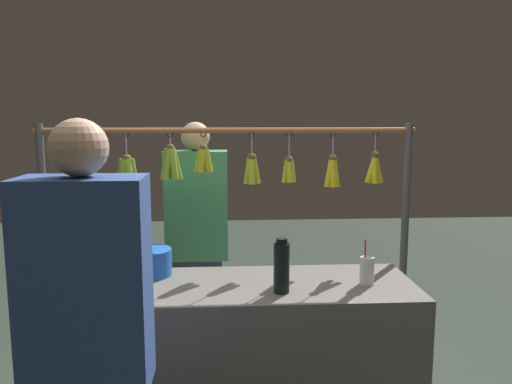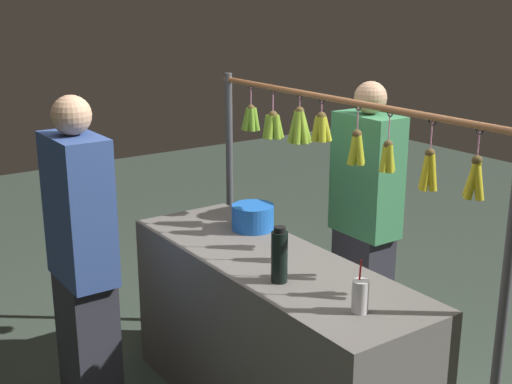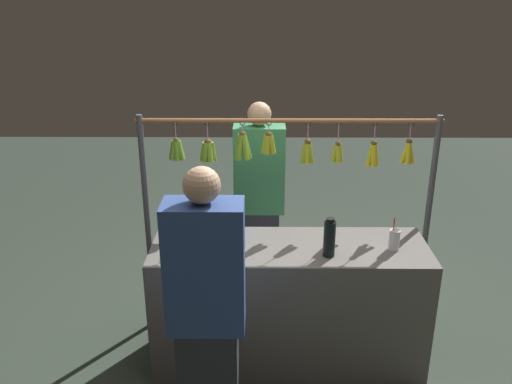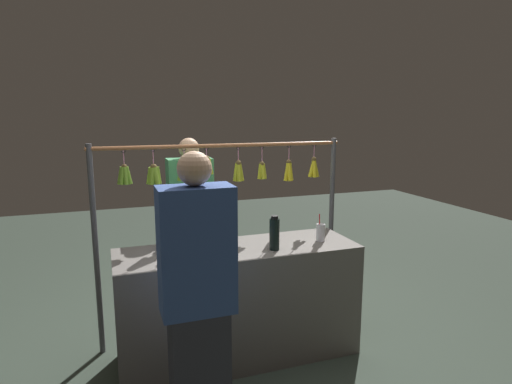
{
  "view_description": "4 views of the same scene",
  "coord_description": "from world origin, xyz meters",
  "views": [
    {
      "loc": [
        0.02,
        2.42,
        1.72
      ],
      "look_at": [
        -0.13,
        0.0,
        1.37
      ],
      "focal_mm": 35.1,
      "sensor_mm": 36.0,
      "label": 1
    },
    {
      "loc": [
        -2.56,
        1.87,
        2.17
      ],
      "look_at": [
        0.14,
        0.0,
        1.22
      ],
      "focal_mm": 47.8,
      "sensor_mm": 36.0,
      "label": 2
    },
    {
      "loc": [
        0.2,
        3.24,
        2.55
      ],
      "look_at": [
        0.23,
        0.0,
        1.29
      ],
      "focal_mm": 37.84,
      "sensor_mm": 36.0,
      "label": 3
    },
    {
      "loc": [
        0.93,
        3.04,
        1.92
      ],
      "look_at": [
        -0.14,
        0.0,
        1.33
      ],
      "focal_mm": 30.17,
      "sensor_mm": 36.0,
      "label": 4
    }
  ],
  "objects": [
    {
      "name": "water_bottle",
      "position": [
        -0.24,
        0.13,
        1.03
      ],
      "size": [
        0.08,
        0.08,
        0.27
      ],
      "color": "black",
      "rests_on": "market_counter"
    },
    {
      "name": "display_rack",
      "position": [
        0.05,
        -0.42,
        1.26
      ],
      "size": [
        2.14,
        0.13,
        1.7
      ],
      "color": "#4C4C51",
      "rests_on": "ground"
    },
    {
      "name": "ground_plane",
      "position": [
        0.0,
        0.0,
        0.0
      ],
      "size": [
        12.0,
        12.0,
        0.0
      ],
      "primitive_type": "plane",
      "color": "#384439"
    },
    {
      "name": "market_counter",
      "position": [
        0.0,
        0.0,
        0.45
      ],
      "size": [
        1.86,
        0.61,
        0.9
      ],
      "primitive_type": "cube",
      "color": "#66605B",
      "rests_on": "ground"
    },
    {
      "name": "blue_bucket",
      "position": [
        0.43,
        -0.18,
        0.97
      ],
      "size": [
        0.24,
        0.24,
        0.14
      ],
      "primitive_type": "cylinder",
      "color": "blue",
      "rests_on": "market_counter"
    },
    {
      "name": "customer_person",
      "position": [
        0.49,
        0.79,
        0.85
      ],
      "size": [
        0.41,
        0.22,
        1.73
      ],
      "color": "#2D2D38",
      "rests_on": "ground"
    },
    {
      "name": "vendor_person",
      "position": [
        0.21,
        -0.83,
        0.84
      ],
      "size": [
        0.41,
        0.22,
        1.71
      ],
      "color": "#2D2D38",
      "rests_on": "ground"
    },
    {
      "name": "drink_cup",
      "position": [
        -0.68,
        0.05,
        0.97
      ],
      "size": [
        0.07,
        0.07,
        0.23
      ],
      "color": "silver",
      "rests_on": "market_counter"
    }
  ]
}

